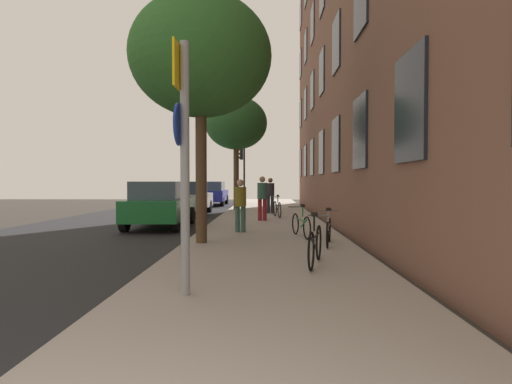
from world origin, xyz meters
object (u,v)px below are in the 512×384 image
object	(u,v)px
bicycle_1	(329,230)
car_1	(188,198)
pedestrian_1	(262,195)
tree_far	(236,124)
pedestrian_0	(240,202)
bicycle_2	(301,224)
pedestrian_2	(270,193)
sign_post	(183,147)
car_2	(212,193)
car_0	(160,204)
tree_near	(201,57)
bicycle_0	(315,244)
bicycle_3	(277,208)
traffic_light	(243,165)

from	to	relation	value
bicycle_1	car_1	distance (m)	11.49
pedestrian_1	car_1	size ratio (longest dim) A/B	0.39
tree_far	pedestrian_0	distance (m)	10.38
bicycle_2	pedestrian_2	bearing A→B (deg)	95.11
sign_post	car_2	bearing A→B (deg)	96.53
bicycle_1	car_2	world-z (taller)	car_2
pedestrian_0	car_2	world-z (taller)	pedestrian_0
bicycle_1	bicycle_2	bearing A→B (deg)	110.60
car_0	sign_post	bearing A→B (deg)	-73.55
sign_post	tree_near	world-z (taller)	tree_near
sign_post	pedestrian_1	distance (m)	10.52
pedestrian_1	bicycle_2	bearing A→B (deg)	-76.85
pedestrian_1	car_1	world-z (taller)	pedestrian_1
tree_near	pedestrian_0	distance (m)	4.32
sign_post	car_1	distance (m)	14.82
bicycle_2	pedestrian_0	world-z (taller)	pedestrian_0
bicycle_0	car_2	distance (m)	21.12
tree_far	bicycle_3	bearing A→B (deg)	-65.33
bicycle_2	tree_far	bearing A→B (deg)	103.34
pedestrian_0	bicycle_0	bearing A→B (deg)	-71.11
sign_post	tree_far	bearing A→B (deg)	91.72
traffic_light	bicycle_0	xyz separation A→B (m)	(2.44, -19.86, -2.24)
bicycle_3	car_2	distance (m)	11.41
pedestrian_2	traffic_light	bearing A→B (deg)	102.74
bicycle_3	car_0	distance (m)	5.22
bicycle_0	pedestrian_1	size ratio (longest dim) A/B	0.98
car_0	car_2	xyz separation A→B (m)	(0.04, 13.71, 0.00)
pedestrian_1	pedestrian_2	size ratio (longest dim) A/B	1.02
sign_post	car_1	size ratio (longest dim) A/B	0.77
traffic_light	bicycle_0	size ratio (longest dim) A/B	2.29
bicycle_2	pedestrian_0	bearing A→B (deg)	147.88
bicycle_0	pedestrian_2	bearing A→B (deg)	93.21
traffic_light	pedestrian_0	size ratio (longest dim) A/B	2.42
bicycle_3	car_1	xyz separation A→B (m)	(-4.28, 2.56, 0.35)
tree_near	pedestrian_0	xyz separation A→B (m)	(0.83, 2.16, -3.65)
car_2	bicycle_3	bearing A→B (deg)	-68.61
sign_post	pedestrian_2	size ratio (longest dim) A/B	1.99
tree_far	bicycle_1	world-z (taller)	tree_far
pedestrian_0	bicycle_1	bearing A→B (deg)	-47.89
traffic_light	bicycle_2	distance (m)	16.46
sign_post	bicycle_0	xyz separation A→B (m)	(1.99, 1.98, -1.59)
pedestrian_1	bicycle_0	bearing A→B (deg)	-83.06
bicycle_0	bicycle_3	distance (m)	10.00
car_0	bicycle_1	bearing A→B (deg)	-41.20
sign_post	car_0	size ratio (longest dim) A/B	0.80
bicycle_2	car_1	world-z (taller)	car_1
pedestrian_2	car_0	xyz separation A→B (m)	(-3.93, -5.18, -0.24)
bicycle_3	car_1	world-z (taller)	car_1
pedestrian_1	car_1	bearing A→B (deg)	131.76
car_0	car_2	world-z (taller)	same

